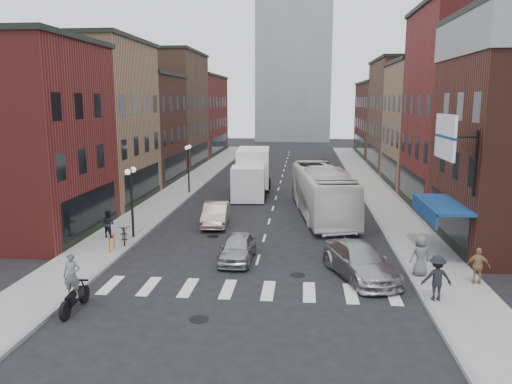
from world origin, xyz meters
TOP-DOWN VIEW (x-y plane):
  - ground at (0.00, 0.00)m, footprint 160.00×160.00m
  - sidewalk_left at (-8.50, 22.00)m, footprint 3.00×74.00m
  - sidewalk_right at (8.50, 22.00)m, footprint 3.00×74.00m
  - curb_left at (-7.00, 22.00)m, footprint 0.20×74.00m
  - curb_right at (7.00, 22.00)m, footprint 0.20×74.00m
  - crosswalk_stripes at (0.00, -3.00)m, footprint 12.00×2.20m
  - bldg_left_near at (-14.99, 4.50)m, footprint 10.30×9.20m
  - bldg_left_mid_a at (-14.99, 14.00)m, footprint 10.30×10.20m
  - bldg_left_mid_b at (-14.99, 24.00)m, footprint 10.30×10.20m
  - bldg_left_far_a at (-14.99, 35.00)m, footprint 10.30×12.20m
  - bldg_left_far_b at (-14.99, 49.00)m, footprint 10.30×16.20m
  - bldg_right_mid_a at (15.00, 14.00)m, footprint 10.30×10.20m
  - bldg_right_mid_b at (14.99, 24.00)m, footprint 10.30×10.20m
  - bldg_right_far_a at (14.99, 35.00)m, footprint 10.30×12.20m
  - bldg_right_far_b at (14.99, 49.00)m, footprint 10.30×16.20m
  - awning_blue at (8.93, 2.50)m, footprint 1.80×5.00m
  - billboard_sign at (8.59, 0.50)m, footprint 1.52×3.00m
  - distant_tower at (0.00, 78.00)m, footprint 14.00×14.00m
  - streetlamp_near at (-7.40, 4.00)m, footprint 0.32×1.22m
  - streetlamp_far at (-7.40, 18.00)m, footprint 0.32×1.22m
  - bike_rack at (-7.60, 1.30)m, footprint 0.08×0.68m
  - box_truck at (-2.08, 18.12)m, footprint 2.99×8.73m
  - motorcycle_rider at (-6.30, -5.77)m, footprint 0.67×2.27m
  - transit_bus at (3.48, 10.94)m, footprint 4.37×12.32m
  - sedan_left_near at (-0.99, 0.81)m, footprint 1.65×3.93m
  - sedan_left_far at (-3.31, 7.71)m, footprint 1.85×4.40m
  - curb_car at (4.77, -1.00)m, footprint 3.65×5.50m
  - parked_bicycle at (-7.50, 2.87)m, footprint 1.34×2.08m
  - ped_left_solo at (-8.80, 3.85)m, footprint 0.86×0.64m
  - ped_right_a at (7.40, -3.69)m, footprint 1.19×0.64m
  - ped_right_b at (9.60, -1.74)m, footprint 1.01×0.67m
  - ped_right_c at (7.40, -0.88)m, footprint 1.00×0.79m

SIDE VIEW (x-z plane):
  - ground at x=0.00m, z-range 0.00..0.00m
  - curb_left at x=-7.00m, z-range -0.08..0.08m
  - curb_right at x=7.00m, z-range -0.08..0.08m
  - crosswalk_stripes at x=0.00m, z-range -0.01..0.01m
  - sidewalk_left at x=-8.50m, z-range 0.00..0.15m
  - sidewalk_right at x=8.50m, z-range 0.00..0.15m
  - bike_rack at x=-7.60m, z-range 0.15..0.95m
  - sedan_left_near at x=-0.99m, z-range 0.00..1.33m
  - parked_bicycle at x=-7.50m, z-range 0.15..1.18m
  - sedan_left_far at x=-3.31m, z-range 0.00..1.41m
  - curb_car at x=4.77m, z-range 0.00..1.48m
  - ped_right_b at x=9.60m, z-range 0.15..1.72m
  - ped_left_solo at x=-8.80m, z-range 0.15..1.73m
  - ped_right_a at x=7.40m, z-range 0.15..1.95m
  - ped_right_c at x=7.40m, z-range 0.15..1.96m
  - motorcycle_rider at x=-6.30m, z-range -0.07..2.24m
  - transit_bus at x=3.48m, z-range 0.00..3.36m
  - box_truck at x=-2.08m, z-range -0.02..3.71m
  - awning_blue at x=8.93m, z-range 2.24..3.02m
  - streetlamp_near at x=-7.40m, z-range 0.86..4.97m
  - streetlamp_far at x=-7.40m, z-range 0.86..4.97m
  - bldg_right_far_b at x=14.99m, z-range 0.00..10.30m
  - bldg_left_mid_b at x=-14.99m, z-range 0.00..10.30m
  - bldg_left_far_b at x=-14.99m, z-range 0.00..11.30m
  - bldg_right_mid_b at x=14.99m, z-range 0.00..11.30m
  - bldg_left_near at x=-14.99m, z-range 0.00..11.30m
  - billboard_sign at x=8.59m, z-range 4.28..7.98m
  - bldg_right_far_a at x=14.99m, z-range 0.00..12.30m
  - bldg_left_mid_a at x=-14.99m, z-range 0.00..12.30m
  - bldg_left_far_a at x=-14.99m, z-range 0.00..13.30m
  - bldg_right_mid_a at x=15.00m, z-range 0.00..14.30m
  - distant_tower at x=0.00m, z-range 0.00..50.00m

